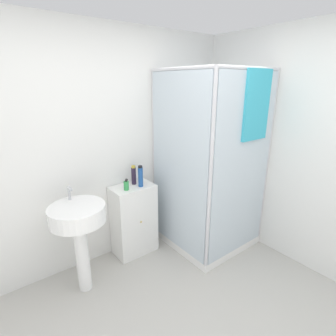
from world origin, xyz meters
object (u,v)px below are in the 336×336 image
(soap_dispenser, at_px, (126,185))
(shampoo_bottle_blue, at_px, (141,176))
(shampoo_bottle_tall_black, at_px, (134,175))
(sink, at_px, (79,224))

(soap_dispenser, height_order, shampoo_bottle_blue, shampoo_bottle_blue)
(shampoo_bottle_blue, bearing_deg, soap_dispenser, 176.52)
(shampoo_bottle_tall_black, bearing_deg, shampoo_bottle_blue, -78.74)
(sink, distance_m, soap_dispenser, 0.65)
(sink, height_order, soap_dispenser, sink)
(shampoo_bottle_blue, bearing_deg, sink, -167.99)
(sink, distance_m, shampoo_bottle_blue, 0.82)
(sink, height_order, shampoo_bottle_tall_black, shampoo_bottle_tall_black)
(soap_dispenser, height_order, shampoo_bottle_tall_black, shampoo_bottle_tall_black)
(sink, xyz_separation_m, soap_dispenser, (0.60, 0.17, 0.17))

